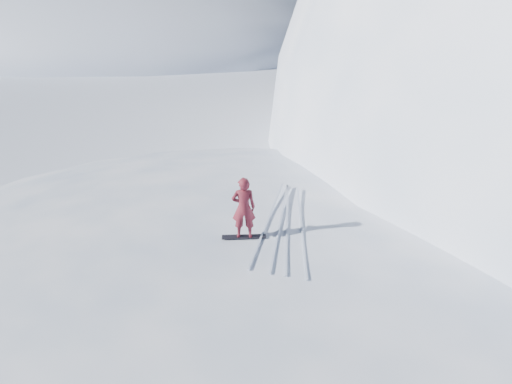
# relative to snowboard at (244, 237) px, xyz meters

# --- Properties ---
(ground) EXTENTS (400.00, 400.00, 0.00)m
(ground) POSITION_rel_snowboard_xyz_m (1.89, -2.77, -2.41)
(ground) COLOR white
(ground) RESTS_ON ground
(near_ridge) EXTENTS (36.00, 28.00, 4.80)m
(near_ridge) POSITION_rel_snowboard_xyz_m (2.89, 0.23, -2.41)
(near_ridge) COLOR white
(near_ridge) RESTS_ON ground
(far_ridge_a) EXTENTS (120.00, 70.00, 28.00)m
(far_ridge_a) POSITION_rel_snowboard_xyz_m (-68.11, 57.23, -2.41)
(far_ridge_a) COLOR white
(far_ridge_a) RESTS_ON ground
(far_ridge_c) EXTENTS (140.00, 90.00, 36.00)m
(far_ridge_c) POSITION_rel_snowboard_xyz_m (-38.11, 107.23, -2.41)
(far_ridge_c) COLOR white
(far_ridge_c) RESTS_ON ground
(wind_bumps) EXTENTS (16.00, 14.40, 1.00)m
(wind_bumps) POSITION_rel_snowboard_xyz_m (1.33, -0.65, -2.41)
(wind_bumps) COLOR white
(wind_bumps) RESTS_ON ground
(snowboard) EXTENTS (1.35, 0.79, 0.02)m
(snowboard) POSITION_rel_snowboard_xyz_m (0.00, 0.00, 0.00)
(snowboard) COLOR black
(snowboard) RESTS_ON near_ridge
(snowboarder) EXTENTS (0.85, 0.72, 1.96)m
(snowboarder) POSITION_rel_snowboard_xyz_m (0.00, 0.00, 0.99)
(snowboarder) COLOR maroon
(snowboarder) RESTS_ON snowboard
(vapor_plume) EXTENTS (8.85, 7.08, 6.20)m
(vapor_plume) POSITION_rel_snowboard_xyz_m (-42.07, 37.82, -2.41)
(vapor_plume) COLOR white
(vapor_plume) RESTS_ON ground
(board_tracks) EXTENTS (2.70, 5.92, 0.04)m
(board_tracks) POSITION_rel_snowboard_xyz_m (0.84, 1.37, 0.01)
(board_tracks) COLOR silver
(board_tracks) RESTS_ON ground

